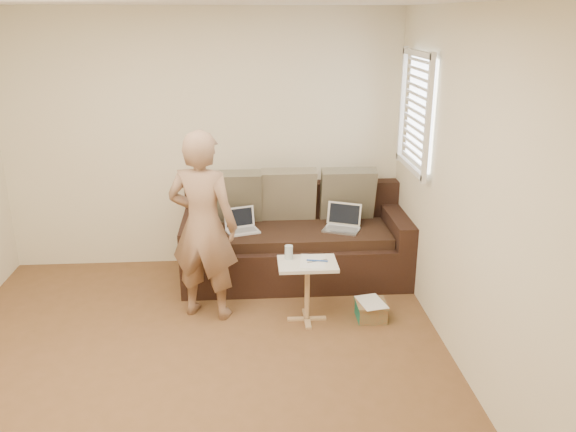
% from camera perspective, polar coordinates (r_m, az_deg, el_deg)
% --- Properties ---
extents(floor, '(4.50, 4.50, 0.00)m').
position_cam_1_polar(floor, '(4.44, -9.46, -15.89)').
color(floor, brown).
rests_on(floor, ground).
extents(ceiling, '(4.50, 4.50, 0.00)m').
position_cam_1_polar(ceiling, '(3.64, -11.82, 19.92)').
color(ceiling, white).
rests_on(ceiling, wall_back).
extents(wall_back, '(4.00, 0.00, 4.00)m').
position_cam_1_polar(wall_back, '(6.01, -8.26, 7.19)').
color(wall_back, beige).
rests_on(wall_back, ground).
extents(wall_right, '(0.00, 4.50, 4.50)m').
position_cam_1_polar(wall_right, '(4.12, 18.31, 0.82)').
color(wall_right, beige).
rests_on(wall_right, ground).
extents(window_blinds, '(0.12, 0.88, 1.08)m').
position_cam_1_polar(window_blinds, '(5.39, 12.40, 9.91)').
color(window_blinds, white).
rests_on(window_blinds, wall_right).
extents(sofa, '(2.20, 0.95, 0.85)m').
position_cam_1_polar(sofa, '(5.80, 0.73, -2.07)').
color(sofa, black).
rests_on(sofa, ground).
extents(pillow_left, '(0.55, 0.29, 0.57)m').
position_cam_1_polar(pillow_left, '(5.87, -5.28, 1.87)').
color(pillow_left, brown).
rests_on(pillow_left, sofa).
extents(pillow_mid, '(0.55, 0.27, 0.57)m').
position_cam_1_polar(pillow_mid, '(5.91, 0.07, 2.07)').
color(pillow_mid, '#6C684D').
rests_on(pillow_mid, sofa).
extents(pillow_right, '(0.55, 0.28, 0.57)m').
position_cam_1_polar(pillow_right, '(5.97, 5.84, 2.15)').
color(pillow_right, brown).
rests_on(pillow_right, sofa).
extents(laptop_silver, '(0.41, 0.36, 0.23)m').
position_cam_1_polar(laptop_silver, '(5.74, 5.22, -1.40)').
color(laptop_silver, '#B7BABC').
rests_on(laptop_silver, sofa).
extents(laptop_white, '(0.35, 0.30, 0.22)m').
position_cam_1_polar(laptop_white, '(5.69, -4.43, -1.56)').
color(laptop_white, white).
rests_on(laptop_white, sofa).
extents(person, '(0.70, 0.57, 1.66)m').
position_cam_1_polar(person, '(4.98, -8.28, -0.97)').
color(person, '#815D46').
rests_on(person, ground).
extents(side_table, '(0.50, 0.35, 0.55)m').
position_cam_1_polar(side_table, '(5.05, 1.88, -7.37)').
color(side_table, silver).
rests_on(side_table, ground).
extents(drinking_glass, '(0.07, 0.07, 0.12)m').
position_cam_1_polar(drinking_glass, '(4.97, 0.08, -3.56)').
color(drinking_glass, silver).
rests_on(drinking_glass, side_table).
extents(scissors, '(0.19, 0.12, 0.02)m').
position_cam_1_polar(scissors, '(4.94, 2.86, -4.39)').
color(scissors, silver).
rests_on(scissors, side_table).
extents(paper_on_table, '(0.25, 0.33, 0.00)m').
position_cam_1_polar(paper_on_table, '(4.95, 2.43, -4.44)').
color(paper_on_table, white).
rests_on(paper_on_table, side_table).
extents(striped_box, '(0.26, 0.26, 0.17)m').
position_cam_1_polar(striped_box, '(5.20, 8.09, -9.10)').
color(striped_box, '#D24B1F').
rests_on(striped_box, ground).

